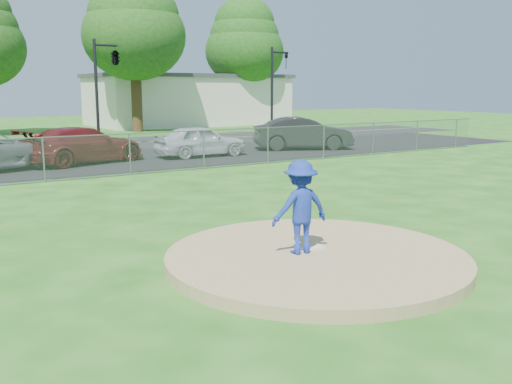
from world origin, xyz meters
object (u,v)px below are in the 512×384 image
Objects in this scene: tree_right at (134,23)px; parked_car_darkred at (83,145)px; traffic_signal_center at (113,59)px; parked_car_pearl at (201,141)px; commercial_building at (188,99)px; pitcher at (300,207)px; traffic_signal_right at (275,84)px; parked_car_charcoal at (303,133)px; tree_far_right at (245,41)px.

tree_right is 2.21× the size of parked_car_darkred.
traffic_signal_center is 7.59m from parked_car_pearl.
commercial_building is 41.19m from pitcher.
tree_right is at bearing -99.29° from pitcher.
tree_right reaches higher than traffic_signal_right.
traffic_signal_center reaches higher than parked_car_charcoal.
tree_right is 2.75× the size of parked_car_pearl.
tree_far_right is 24.77m from parked_car_pearl.
traffic_signal_right is 1.33× the size of parked_car_pearl.
parked_car_darkred is 5.27m from parked_car_pearl.
parked_car_darkred is (-15.47, -21.80, -1.39)m from commercial_building.
tree_far_right reaches higher than traffic_signal_right.
traffic_signal_right is at bearing 2.38° from parked_car_charcoal.
commercial_building is at bearing -106.33° from pitcher.
parked_car_pearl is at bearing -114.66° from commercial_building.
tree_right reaches higher than parked_car_charcoal.
commercial_building is 10.73m from tree_right.
parked_car_charcoal is (-2.55, -6.26, -2.53)m from traffic_signal_right.
commercial_building is at bearing 83.71° from traffic_signal_right.
parked_car_pearl is (1.81, -6.27, -3.88)m from traffic_signal_center.
traffic_signal_right reaches higher than commercial_building.
commercial_building is 16.14m from traffic_signal_right.
tree_right is 7.00× the size of pitcher.
tree_far_right is (11.00, 3.00, -0.59)m from tree_right.
commercial_building is at bearing 143.13° from tree_far_right.
commercial_building is 1.53× the size of tree_far_right.
pitcher is at bearing 160.69° from parked_car_darkred.
parked_car_pearl is 0.85× the size of parked_car_charcoal.
tree_right reaches higher than parked_car_darkred.
commercial_building is 7.00m from tree_far_right.
traffic_signal_right reaches higher than parked_car_pearl.
pitcher is at bearing -123.56° from traffic_signal_right.
traffic_signal_right is at bearing -96.29° from commercial_building.
traffic_signal_center is 1.12× the size of parked_car_charcoal.
traffic_signal_right reaches higher than parked_car_darkred.
parked_car_charcoal is (5.91, 0.01, 0.10)m from parked_car_pearl.
parked_car_charcoal is (-8.32, -19.26, -6.23)m from tree_far_right.
commercial_building reaches higher than parked_car_charcoal.
tree_far_right is 2.04× the size of parked_car_darkred.
traffic_signal_right is at bearing -116.65° from pitcher.
traffic_signal_right is at bearing -113.91° from tree_far_right.
tree_far_right is 27.79m from parked_car_darkred.
pitcher is 0.39× the size of parked_car_pearl.
pitcher reaches higher than parked_car_pearl.
tree_far_right is 6.46× the size of pitcher.
tree_far_right is at bearing 66.09° from traffic_signal_right.
tree_right is at bearing -10.65° from parked_car_pearl.
tree_far_right is 2.16× the size of parked_car_charcoal.
traffic_signal_right is 1.06× the size of parked_car_darkred.
parked_car_darkred is (-8.47, -15.80, -6.88)m from tree_right.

